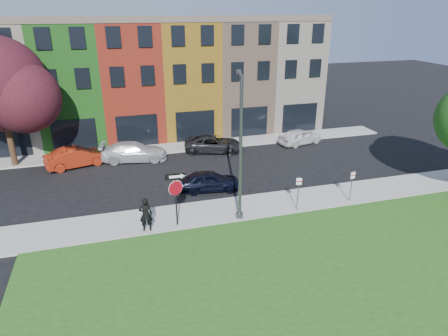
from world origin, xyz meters
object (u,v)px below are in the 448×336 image
object	(u,v)px
sedan_near	(209,181)
stop_sign	(176,189)
man	(146,215)
street_lamp	(240,149)

from	to	relation	value
sedan_near	stop_sign	bearing A→B (deg)	152.56
man	sedan_near	bearing A→B (deg)	-133.09
street_lamp	man	bearing A→B (deg)	-164.29
stop_sign	man	xyz separation A→B (m)	(-1.65, -0.12, -1.22)
man	sedan_near	world-z (taller)	man
stop_sign	man	world-z (taller)	stop_sign
sedan_near	man	bearing A→B (deg)	140.37
sedan_near	street_lamp	distance (m)	5.33
stop_sign	sedan_near	xyz separation A→B (m)	(2.82, 4.04, -1.62)
man	sedan_near	xyz separation A→B (m)	(4.47, 4.15, -0.39)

